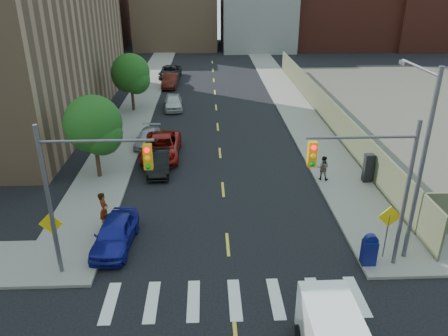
{
  "coord_description": "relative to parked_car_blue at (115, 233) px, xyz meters",
  "views": [
    {
      "loc": [
        -0.92,
        -10.13,
        12.31
      ],
      "look_at": [
        0.01,
        12.79,
        2.0
      ],
      "focal_mm": 35.0,
      "sensor_mm": 36.0,
      "label": 1
    }
  ],
  "objects": [
    {
      "name": "warn_sign_nw",
      "position": [
        -2.32,
        -1.58,
        1.27
      ],
      "size": [
        1.06,
        0.06,
        2.83
      ],
      "color": "#59595E",
      "rests_on": "ground"
    },
    {
      "name": "sidewalk_nw",
      "position": [
        -2.27,
        33.42,
        -0.65
      ],
      "size": [
        3.5,
        73.0,
        0.15
      ],
      "primitive_type": "cube",
      "color": "gray",
      "rests_on": "ground"
    },
    {
      "name": "bg_bldg_center",
      "position": [
        13.48,
        61.92,
        4.28
      ],
      "size": [
        12.0,
        16.0,
        10.0
      ],
      "primitive_type": "cube",
      "color": "gray",
      "rests_on": "ground"
    },
    {
      "name": "tree_west_near",
      "position": [
        -2.52,
        7.96,
        2.75
      ],
      "size": [
        3.66,
        3.64,
        5.52
      ],
      "color": "#332114",
      "rests_on": "ground"
    },
    {
      "name": "parked_car_white",
      "position": [
        1.28,
        23.51,
        0.0
      ],
      "size": [
        2.04,
        4.37,
        1.45
      ],
      "primitive_type": "imported",
      "rotation": [
        0.0,
        0.0,
        0.08
      ],
      "color": "silver",
      "rests_on": "ground"
    },
    {
      "name": "bg_bldg_west",
      "position": [
        -16.52,
        61.92,
        5.28
      ],
      "size": [
        14.0,
        18.0,
        12.0
      ],
      "primitive_type": "cube",
      "color": "#592319",
      "rests_on": "ground"
    },
    {
      "name": "parked_car_black",
      "position": [
        1.28,
        8.8,
        -0.04
      ],
      "size": [
        1.69,
        4.24,
        1.37
      ],
      "primitive_type": "imported",
      "rotation": [
        0.0,
        0.0,
        0.06
      ],
      "color": "black",
      "rests_on": "ground"
    },
    {
      "name": "parked_car_blue",
      "position": [
        0.0,
        0.0,
        0.0
      ],
      "size": [
        2.02,
        4.36,
        1.45
      ],
      "primitive_type": "imported",
      "rotation": [
        0.0,
        0.0,
        -0.07
      ],
      "color": "navy",
      "rests_on": "ground"
    },
    {
      "name": "tree_west_far",
      "position": [
        -2.52,
        22.96,
        2.75
      ],
      "size": [
        3.66,
        3.64,
        5.52
      ],
      "color": "#332114",
      "rests_on": "ground"
    },
    {
      "name": "sidewalk_ne",
      "position": [
        13.23,
        33.42,
        -0.65
      ],
      "size": [
        3.5,
        73.0,
        0.15
      ],
      "primitive_type": "cube",
      "color": "gray",
      "rests_on": "ground"
    },
    {
      "name": "pedestrian_west",
      "position": [
        -0.82,
        1.6,
        0.41
      ],
      "size": [
        0.61,
        0.8,
        1.97
      ],
      "primitive_type": "imported",
      "rotation": [
        0.0,
        0.0,
        1.78
      ],
      "color": "gray",
      "rests_on": "sidewalk_nw"
    },
    {
      "name": "warn_sign_ne",
      "position": [
        12.68,
        -1.58,
        1.27
      ],
      "size": [
        1.06,
        0.06,
        2.83
      ],
      "color": "#59595E",
      "rests_on": "ground"
    },
    {
      "name": "parked_car_maroon",
      "position": [
        0.34,
        32.58,
        0.04
      ],
      "size": [
        1.77,
        4.7,
        1.53
      ],
      "primitive_type": "imported",
      "rotation": [
        0.0,
        0.0,
        -0.03
      ],
      "color": "#40130C",
      "rests_on": "ground"
    },
    {
      "name": "streetlight_ne",
      "position": [
        13.68,
        -1.18,
        4.5
      ],
      "size": [
        0.25,
        3.7,
        9.0
      ],
      "color": "#59595E",
      "rests_on": "ground"
    },
    {
      "name": "parked_car_silver",
      "position": [
        -0.02,
        13.61,
        -0.11
      ],
      "size": [
        1.94,
        4.29,
        1.22
      ],
      "primitive_type": "imported",
      "rotation": [
        0.0,
        0.0,
        -0.06
      ],
      "color": "#9D9EA4",
      "rests_on": "ground"
    },
    {
      "name": "signal_nw",
      "position": [
        -0.5,
        -2.08,
        3.8
      ],
      "size": [
        4.59,
        0.3,
        7.0
      ],
      "color": "#59595E",
      "rests_on": "ground"
    },
    {
      "name": "parked_car_red",
      "position": [
        1.23,
        11.31,
        0.07
      ],
      "size": [
        2.66,
        5.7,
        1.58
      ],
      "primitive_type": "imported",
      "rotation": [
        0.0,
        0.0,
        -0.01
      ],
      "color": "maroon",
      "rests_on": "ground"
    },
    {
      "name": "fence_north",
      "position": [
        15.08,
        19.92,
        0.53
      ],
      "size": [
        0.12,
        44.0,
        2.5
      ],
      "primitive_type": "cube",
      "color": "#696A4A",
      "rests_on": "ground"
    },
    {
      "name": "mailbox",
      "position": [
        11.78,
        -2.08,
        0.17
      ],
      "size": [
        0.64,
        0.49,
        1.54
      ],
      "rotation": [
        0.0,
        0.0,
        -0.01
      ],
      "color": "navy",
      "rests_on": "sidewalk_ne"
    },
    {
      "name": "bg_bldg_midwest",
      "position": [
        -0.52,
        63.92,
        6.78
      ],
      "size": [
        14.0,
        16.0,
        15.0
      ],
      "primitive_type": "cube",
      "color": "#8C6B4C",
      "rests_on": "ground"
    },
    {
      "name": "pedestrian_east",
      "position": [
        11.88,
        6.81,
        0.22
      ],
      "size": [
        0.94,
        0.84,
        1.59
      ],
      "primitive_type": "imported",
      "rotation": [
        0.0,
        0.0,
        2.78
      ],
      "color": "gray",
      "rests_on": "sidewalk_ne"
    },
    {
      "name": "payphone",
      "position": [
        14.64,
        6.42,
        0.35
      ],
      "size": [
        0.55,
        0.45,
        1.85
      ],
      "primitive_type": "cube",
      "rotation": [
        0.0,
        0.0,
        0.01
      ],
      "color": "black",
      "rests_on": "sidewalk_ne"
    },
    {
      "name": "signal_ne",
      "position": [
        11.47,
        -2.08,
        3.8
      ],
      "size": [
        4.59,
        0.3,
        7.0
      ],
      "color": "#59595E",
      "rests_on": "ground"
    },
    {
      "name": "parked_car_grey",
      "position": [
        -0.02,
        37.39,
        0.04
      ],
      "size": [
        2.73,
        5.58,
        1.53
      ],
      "primitive_type": "imported",
      "rotation": [
        0.0,
        0.0,
        -0.04
      ],
      "color": "black",
      "rests_on": "ground"
    },
    {
      "name": "warn_sign_midwest",
      "position": [
        -2.32,
        11.92,
        1.27
      ],
      "size": [
        1.06,
        0.06,
        2.83
      ],
      "color": "#59595E",
      "rests_on": "ground"
    }
  ]
}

